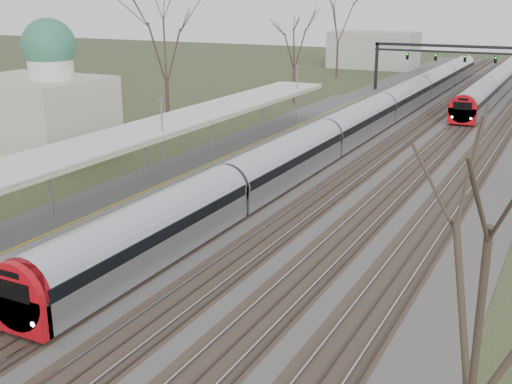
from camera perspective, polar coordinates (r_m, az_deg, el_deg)
track_bed at (r=54.83m, az=11.69°, el=4.37°), size 24.00×160.00×0.22m
platform at (r=42.87m, az=-6.92°, el=1.69°), size 3.50×69.00×1.00m
canopy at (r=38.52m, az=-10.84°, el=5.00°), size 4.10×50.00×3.11m
dome_building at (r=50.58m, az=-18.85°, el=6.99°), size 10.00×8.00×10.30m
signal_gantry at (r=83.17m, az=17.65°, el=11.56°), size 21.00×0.59×6.08m
tree_west_far at (r=54.64m, az=-8.08°, el=12.96°), size 5.50×5.50×11.33m
tree_east_near at (r=12.89m, az=19.57°, el=-7.93°), size 4.50×4.50×9.27m
train_near at (r=62.18m, az=11.14°, el=7.22°), size 2.62×90.21×3.05m
train_far at (r=91.96m, az=21.07°, el=9.52°), size 2.62×60.21×3.05m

